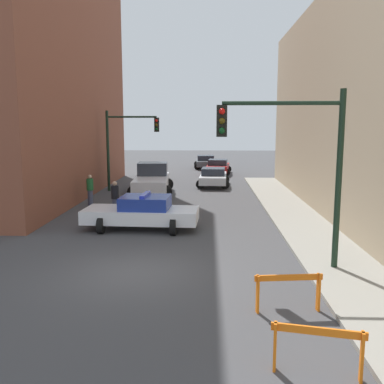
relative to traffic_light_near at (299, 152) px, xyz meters
The scene contains 13 objects.
ground_plane 5.91m from the traffic_light_near, behind, with size 120.00×120.00×0.00m, color #424244.
sidewalk_right 3.79m from the traffic_light_near, 15.33° to the right, with size 2.40×44.00×0.12m.
traffic_light_near is the anchor object (origin of this frame).
traffic_light_far 17.14m from the traffic_light_near, 117.94° to the left, with size 3.44×0.35×5.20m.
police_car 7.74m from the traffic_light_near, 137.73° to the left, with size 4.79×2.52×1.52m.
white_truck 15.62m from the traffic_light_near, 113.53° to the left, with size 2.86×5.51×1.90m.
parked_car_near 17.93m from the traffic_light_near, 97.30° to the left, with size 2.41×4.38×1.31m.
parked_car_mid 25.20m from the traffic_light_near, 94.04° to the left, with size 2.53×4.44×1.31m.
parked_car_far 30.19m from the traffic_light_near, 95.51° to the left, with size 2.38×4.36×1.31m.
pedestrian_crossing 10.64m from the traffic_light_near, 133.18° to the left, with size 0.36×0.36×1.66m.
pedestrian_corner 13.78m from the traffic_light_near, 131.58° to the left, with size 0.40×0.40×1.66m.
barrier_front 6.26m from the traffic_light_near, 97.33° to the right, with size 1.58×0.46×0.90m.
barrier_mid 4.18m from the traffic_light_near, 104.17° to the right, with size 1.60×0.33×0.90m.
Camera 1 is at (2.12, -12.01, 4.32)m, focal length 40.00 mm.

